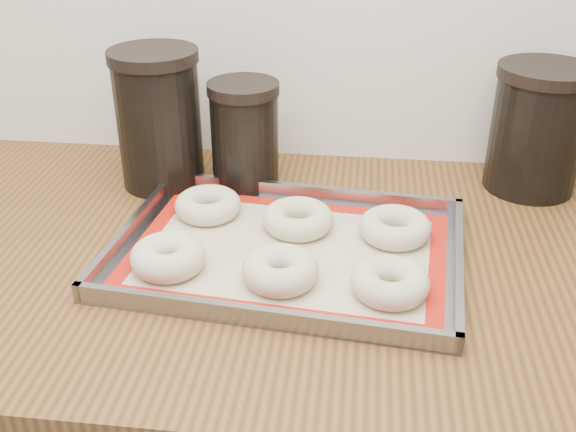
# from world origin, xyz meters

# --- Properties ---
(countertop) EXTENTS (3.06, 0.68, 0.04)m
(countertop) POSITION_xyz_m (0.00, 1.68, 0.88)
(countertop) COLOR brown
(countertop) RESTS_ON cabinet
(baking_tray) EXTENTS (0.49, 0.37, 0.03)m
(baking_tray) POSITION_xyz_m (-0.03, 1.66, 0.91)
(baking_tray) COLOR gray
(baking_tray) RESTS_ON countertop
(baking_mat) EXTENTS (0.45, 0.33, 0.00)m
(baking_mat) POSITION_xyz_m (-0.03, 1.66, 0.90)
(baking_mat) COLOR #C6B793
(baking_mat) RESTS_ON baking_tray
(bagel_front_left) EXTENTS (0.13, 0.13, 0.04)m
(bagel_front_left) POSITION_xyz_m (-0.18, 1.60, 0.92)
(bagel_front_left) COLOR beige
(bagel_front_left) RESTS_ON baking_mat
(bagel_front_mid) EXTENTS (0.11, 0.11, 0.04)m
(bagel_front_mid) POSITION_xyz_m (-0.03, 1.59, 0.92)
(bagel_front_mid) COLOR beige
(bagel_front_mid) RESTS_ON baking_mat
(bagel_front_right) EXTENTS (0.11, 0.11, 0.04)m
(bagel_front_right) POSITION_xyz_m (0.10, 1.58, 0.92)
(bagel_front_right) COLOR beige
(bagel_front_right) RESTS_ON baking_mat
(bagel_back_left) EXTENTS (0.11, 0.11, 0.03)m
(bagel_back_left) POSITION_xyz_m (-0.16, 1.75, 0.92)
(bagel_back_left) COLOR beige
(bagel_back_left) RESTS_ON baking_mat
(bagel_back_mid) EXTENTS (0.11, 0.11, 0.03)m
(bagel_back_mid) POSITION_xyz_m (-0.03, 1.72, 0.92)
(bagel_back_mid) COLOR beige
(bagel_back_mid) RESTS_ON baking_mat
(bagel_back_right) EXTENTS (0.12, 0.12, 0.03)m
(bagel_back_right) POSITION_xyz_m (0.11, 1.71, 0.92)
(bagel_back_right) COLOR beige
(bagel_back_right) RESTS_ON baking_mat
(canister_left) EXTENTS (0.14, 0.14, 0.22)m
(canister_left) POSITION_xyz_m (-0.26, 1.86, 1.01)
(canister_left) COLOR black
(canister_left) RESTS_ON countertop
(canister_mid) EXTENTS (0.11, 0.11, 0.17)m
(canister_mid) POSITION_xyz_m (-0.13, 1.87, 0.99)
(canister_mid) COLOR black
(canister_mid) RESTS_ON countertop
(canister_right) EXTENTS (0.15, 0.15, 0.20)m
(canister_right) POSITION_xyz_m (0.33, 1.91, 1.00)
(canister_right) COLOR black
(canister_right) RESTS_ON countertop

